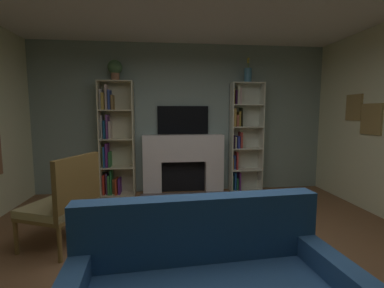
% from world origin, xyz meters
% --- Properties ---
extents(ground_plane, '(6.49, 6.49, 0.00)m').
position_xyz_m(ground_plane, '(0.00, 0.00, 0.00)').
color(ground_plane, brown).
extents(wall_back_accent, '(5.53, 0.06, 2.74)m').
position_xyz_m(wall_back_accent, '(0.00, 2.71, 1.37)').
color(wall_back_accent, gray).
rests_on(wall_back_accent, ground_plane).
extents(fireplace, '(1.58, 0.55, 1.08)m').
position_xyz_m(fireplace, '(0.00, 2.55, 0.58)').
color(fireplace, white).
rests_on(fireplace, ground_plane).
extents(tv, '(0.94, 0.06, 0.52)m').
position_xyz_m(tv, '(0.00, 2.65, 1.35)').
color(tv, black).
rests_on(tv, fireplace).
extents(bookshelf_left, '(0.60, 0.32, 2.04)m').
position_xyz_m(bookshelf_left, '(-1.26, 2.56, 0.96)').
color(bookshelf_left, beige).
rests_on(bookshelf_left, ground_plane).
extents(bookshelf_right, '(0.60, 0.28, 2.04)m').
position_xyz_m(bookshelf_right, '(1.12, 2.57, 1.02)').
color(bookshelf_right, silver).
rests_on(bookshelf_right, ground_plane).
extents(potted_plant, '(0.25, 0.25, 0.36)m').
position_xyz_m(potted_plant, '(-1.19, 2.53, 2.25)').
color(potted_plant, '#A2694D').
rests_on(potted_plant, bookshelf_left).
extents(vase_with_flowers, '(0.14, 0.14, 0.44)m').
position_xyz_m(vase_with_flowers, '(1.19, 2.53, 2.18)').
color(vase_with_flowers, teal).
rests_on(vase_with_flowers, bookshelf_right).
extents(armchair, '(0.81, 0.85, 1.03)m').
position_xyz_m(armchair, '(-1.47, 0.63, 0.51)').
color(armchair, brown).
rests_on(armchair, ground_plane).
extents(coffee_table, '(0.91, 0.49, 0.40)m').
position_xyz_m(coffee_table, '(-0.11, -0.14, 0.35)').
color(coffee_table, brown).
rests_on(coffee_table, ground_plane).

